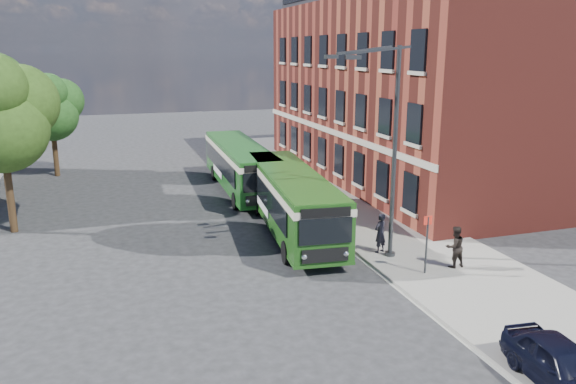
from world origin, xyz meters
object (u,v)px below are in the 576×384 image
object	(u,v)px
bus_front	(292,196)
parked_car	(562,365)
bus_rear	(240,162)
street_lamp	(387,150)

from	to	relation	value
bus_front	parked_car	xyz separation A→B (m)	(2.48, -15.07, -1.04)
bus_rear	parked_car	world-z (taller)	bus_rear
street_lamp	parked_car	distance (m)	10.94
street_lamp	parked_car	world-z (taller)	street_lamp
bus_rear	parked_car	bearing A→B (deg)	-83.00
bus_front	parked_car	distance (m)	15.31
street_lamp	bus_rear	distance (m)	14.56
bus_front	bus_rear	xyz separation A→B (m)	(-0.48, 9.06, 0.00)
street_lamp	bus_front	distance (m)	6.24
parked_car	bus_rear	bearing A→B (deg)	102.60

